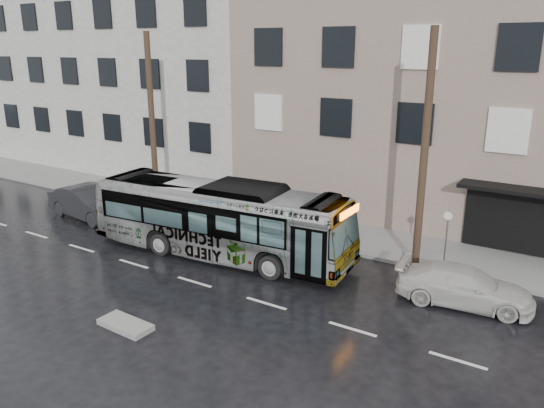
{
  "coord_description": "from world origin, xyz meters",
  "views": [
    {
      "loc": [
        12.16,
        -16.21,
        8.45
      ],
      "look_at": [
        0.25,
        2.5,
        1.82
      ],
      "focal_mm": 35.0,
      "sensor_mm": 36.0,
      "label": 1
    }
  ],
  "objects": [
    {
      "name": "dark_sedan",
      "position": [
        -9.5,
        0.52,
        0.82
      ],
      "size": [
        5.15,
        2.28,
        1.64
      ],
      "primitive_type": "imported",
      "rotation": [
        0.0,
        0.0,
        1.46
      ],
      "color": "black",
      "rests_on": "ground"
    },
    {
      "name": "white_sedan",
      "position": [
        8.87,
        1.1,
        0.65
      ],
      "size": [
        4.68,
        2.41,
        1.3
      ],
      "primitive_type": "imported",
      "rotation": [
        0.0,
        0.0,
        1.71
      ],
      "color": "beige",
      "rests_on": "ground"
    },
    {
      "name": "bus",
      "position": [
        -0.82,
        0.14,
        1.58
      ],
      "size": [
        11.54,
        3.61,
        3.16
      ],
      "primitive_type": "imported",
      "rotation": [
        0.0,
        0.0,
        1.66
      ],
      "color": "#B2B2B2",
      "rests_on": "ground"
    },
    {
      "name": "utility_pole_front",
      "position": [
        6.5,
        3.3,
        4.65
      ],
      "size": [
        0.3,
        0.3,
        9.0
      ],
      "primitive_type": "cylinder",
      "color": "#3F2E1F",
      "rests_on": "sidewalk"
    },
    {
      "name": "building_grey",
      "position": [
        -18.0,
        14.2,
        8.0
      ],
      "size": [
        26.0,
        15.0,
        16.0
      ],
      "primitive_type": "cube",
      "color": "beige",
      "rests_on": "ground"
    },
    {
      "name": "sign_post",
      "position": [
        7.6,
        3.3,
        1.35
      ],
      "size": [
        0.06,
        0.06,
        2.4
      ],
      "primitive_type": "cylinder",
      "color": "slate",
      "rests_on": "sidewalk"
    },
    {
      "name": "slush_pile",
      "position": [
        0.36,
        -6.2,
        0.09
      ],
      "size": [
        1.83,
        0.86,
        0.18
      ],
      "primitive_type": "cube",
      "rotation": [
        0.0,
        0.0,
        -0.04
      ],
      "color": "#A6A39E",
      "rests_on": "ground"
    },
    {
      "name": "sidewalk",
      "position": [
        0.0,
        4.9,
        0.07
      ],
      "size": [
        90.0,
        3.6,
        0.15
      ],
      "primitive_type": "cube",
      "color": "gray",
      "rests_on": "ground"
    },
    {
      "name": "ground",
      "position": [
        0.0,
        0.0,
        0.0
      ],
      "size": [
        120.0,
        120.0,
        0.0
      ],
      "primitive_type": "plane",
      "color": "black",
      "rests_on": "ground"
    },
    {
      "name": "utility_pole_rear",
      "position": [
        -7.5,
        3.3,
        4.65
      ],
      "size": [
        0.3,
        0.3,
        9.0
      ],
      "primitive_type": "cylinder",
      "color": "#3F2E1F",
      "rests_on": "sidewalk"
    },
    {
      "name": "building_taupe",
      "position": [
        5.0,
        12.7,
        5.5
      ],
      "size": [
        20.0,
        12.0,
        11.0
      ],
      "primitive_type": "cube",
      "color": "gray",
      "rests_on": "ground"
    }
  ]
}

